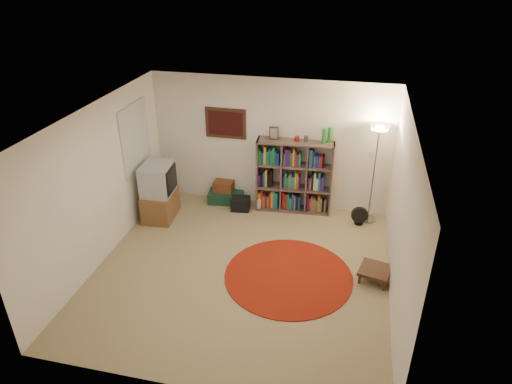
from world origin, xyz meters
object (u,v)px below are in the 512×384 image
at_px(suitcase, 226,196).
at_px(side_table, 375,271).
at_px(floor_fan, 359,216).
at_px(floor_lamp, 378,143).
at_px(bookshelf, 293,177).
at_px(tv_stand, 159,192).

xyz_separation_m(suitcase, side_table, (2.88, -1.89, 0.06)).
xyz_separation_m(floor_fan, suitcase, (-2.61, 0.31, -0.07)).
height_order(floor_lamp, suitcase, floor_lamp).
relative_size(bookshelf, tv_stand, 1.56).
height_order(floor_lamp, floor_fan, floor_lamp).
xyz_separation_m(floor_lamp, tv_stand, (-3.80, -0.75, -1.02)).
bearing_deg(floor_fan, tv_stand, -173.35).
bearing_deg(floor_fan, side_table, -82.31).
bearing_deg(tv_stand, floor_lamp, 7.18).
bearing_deg(suitcase, tv_stand, -146.28).
height_order(bookshelf, suitcase, bookshelf).
height_order(floor_lamp, side_table, floor_lamp).
bearing_deg(side_table, tv_stand, 165.22).
distance_m(floor_lamp, side_table, 2.25).
xyz_separation_m(bookshelf, floor_lamp, (1.45, -0.11, 0.86)).
relative_size(bookshelf, floor_fan, 4.80).
height_order(bookshelf, side_table, bookshelf).
relative_size(floor_fan, suitcase, 0.48).
bearing_deg(suitcase, side_table, -39.79).
height_order(floor_fan, tv_stand, tv_stand).
bearing_deg(floor_lamp, side_table, -86.53).
xyz_separation_m(floor_lamp, suitcase, (-2.78, 0.11, -1.43)).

